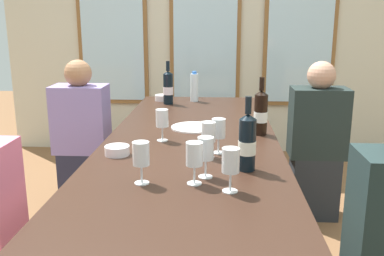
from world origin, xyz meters
The scene contains 18 objects.
back_wall_with_windows centered at (0.00, 2.31, 1.45)m, with size 4.14×0.10×2.90m.
dining_table centered at (0.00, 0.00, 0.68)m, with size 0.94×2.80×0.74m.
white_plate_0 centered at (0.00, 0.32, 0.74)m, with size 0.28×0.28×0.01m, color white.
wine_bottle_0 centered at (-0.24, 1.08, 0.87)m, with size 0.08×0.08×0.33m.
wine_bottle_1 centered at (0.27, -0.41, 0.87)m, with size 0.08×0.08×0.33m.
wine_bottle_2 centered at (0.39, 0.20, 0.87)m, with size 0.08×0.08×0.33m.
tasting_bowl_0 centered at (-0.34, -0.23, 0.76)m, with size 0.12×0.12×0.05m, color white.
tasting_bowl_1 centered at (-0.30, 1.22, 0.76)m, with size 0.13×0.13×0.05m, color white.
water_bottle centered at (-0.05, 1.20, 0.85)m, with size 0.06×0.06×0.24m.
wine_glass_0 centered at (0.15, -0.17, 0.86)m, with size 0.07×0.07×0.17m.
wine_glass_1 centered at (0.10, -0.51, 0.86)m, with size 0.07×0.07×0.17m.
wine_glass_2 centered at (0.20, -0.66, 0.86)m, with size 0.07×0.07×0.17m.
wine_glass_3 centered at (-0.16, -0.60, 0.86)m, with size 0.07×0.07×0.17m.
wine_glass_4 centered at (0.05, -0.59, 0.86)m, with size 0.07×0.07×0.17m.
wine_glass_5 centered at (-0.16, 0.03, 0.86)m, with size 0.07×0.07×0.17m.
wine_glass_6 centered at (0.10, -0.24, 0.86)m, with size 0.07×0.07×0.17m.
seated_person_0 centered at (-0.83, 0.74, 0.53)m, with size 0.38×0.24×1.11m.
seated_person_1 centered at (0.83, 0.73, 0.53)m, with size 0.38×0.24×1.11m.
Camera 1 is at (0.15, -2.24, 1.39)m, focal length 40.84 mm.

